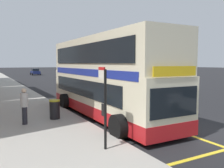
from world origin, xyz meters
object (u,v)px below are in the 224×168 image
Objects in this scene: bus_stop_sign at (104,101)px; litter_bin at (55,109)px; pedestrian_waiting_near_sign at (24,105)px; double_decker_bus at (105,80)px; parked_car_navy_ahead at (35,72)px.

bus_stop_sign is 2.77× the size of litter_bin.
pedestrian_waiting_near_sign is at bearing -164.53° from litter_bin.
double_decker_bus is 2.66× the size of parked_car_navy_ahead.
double_decker_bus reaches higher than bus_stop_sign.
bus_stop_sign reaches higher than parked_car_navy_ahead.
double_decker_bus is 11.33× the size of litter_bin.
double_decker_bus is at bearing 63.02° from bus_stop_sign.
litter_bin is (-8.28, -49.42, -0.16)m from parked_car_navy_ahead.
parked_car_navy_ahead is 50.11m from litter_bin.
parked_car_navy_ahead is 4.26× the size of litter_bin.
bus_stop_sign is at bearing -97.03° from parked_car_navy_ahead.
bus_stop_sign is 5.01m from pedestrian_waiting_near_sign.
bus_stop_sign is (-2.52, -4.95, -0.32)m from double_decker_bus.
bus_stop_sign reaches higher than pedestrian_waiting_near_sign.
bus_stop_sign reaches higher than litter_bin.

